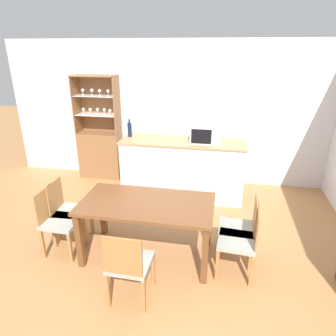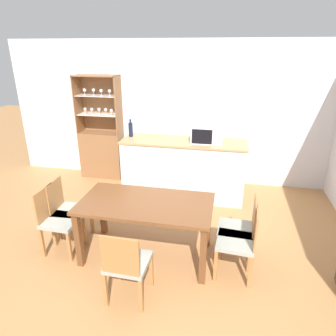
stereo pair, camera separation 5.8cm
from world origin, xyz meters
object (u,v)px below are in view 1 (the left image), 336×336
at_px(display_cabinet, 101,148).
at_px(dining_chair_side_right_near, 241,241).
at_px(dining_chair_head_near, 129,265).
at_px(dining_table, 147,210).
at_px(wine_bottle, 130,129).
at_px(microwave, 207,134).
at_px(dining_chair_side_left_far, 68,211).
at_px(dining_chair_side_right_far, 240,229).
at_px(dining_chair_side_left_near, 59,221).

distance_m(display_cabinet, dining_chair_side_right_near, 3.52).
distance_m(display_cabinet, dining_chair_head_near, 3.33).
height_order(dining_table, wine_bottle, wine_bottle).
bearing_deg(dining_chair_side_right_near, microwave, 20.52).
relative_size(dining_chair_side_left_far, dining_chair_side_right_far, 1.00).
relative_size(display_cabinet, microwave, 3.94).
bearing_deg(microwave, dining_chair_side_right_near, -73.88).
relative_size(display_cabinet, wine_bottle, 6.45).
bearing_deg(wine_bottle, dining_chair_side_left_near, -100.25).
distance_m(display_cabinet, wine_bottle, 1.04).
distance_m(dining_chair_side_right_near, dining_chair_side_left_near, 2.18).
distance_m(display_cabinet, dining_chair_side_right_far, 3.36).
bearing_deg(dining_chair_side_left_near, dining_table, 97.44).
distance_m(display_cabinet, dining_chair_side_left_near, 2.41).
height_order(display_cabinet, dining_chair_side_left_near, display_cabinet).
relative_size(dining_chair_head_near, dining_chair_side_right_far, 1.00).
xyz_separation_m(dining_table, microwave, (0.55, 1.72, 0.49)).
height_order(dining_table, dining_chair_head_near, dining_chair_head_near).
xyz_separation_m(dining_chair_side_left_near, dining_chair_head_near, (1.09, -0.60, 0.00)).
bearing_deg(dining_chair_side_left_far, display_cabinet, -172.38).
distance_m(dining_chair_side_left_far, dining_chair_side_right_near, 2.19).
bearing_deg(dining_chair_side_right_near, dining_table, 87.82).
xyz_separation_m(dining_table, dining_chair_side_left_near, (-1.09, -0.12, -0.20)).
relative_size(display_cabinet, dining_chair_side_right_far, 2.32).
height_order(dining_chair_side_right_near, dining_chair_head_near, same).
height_order(dining_chair_side_left_far, dining_chair_side_right_near, same).
bearing_deg(microwave, dining_chair_side_left_far, -135.70).
bearing_deg(dining_chair_side_left_near, wine_bottle, 170.82).
distance_m(dining_chair_side_left_far, dining_chair_side_right_far, 2.18).
relative_size(dining_chair_head_near, wine_bottle, 2.78).
relative_size(dining_chair_side_right_near, dining_chair_side_left_near, 1.00).
distance_m(dining_chair_side_left_near, dining_chair_head_near, 1.24).
bearing_deg(dining_chair_side_right_near, dining_chair_head_near, 123.10).
distance_m(dining_table, dining_chair_side_left_far, 1.11).
bearing_deg(dining_table, dining_chair_side_left_far, 173.73).
bearing_deg(dining_chair_head_near, dining_chair_side_right_near, 30.03).
bearing_deg(dining_chair_side_left_near, dining_chair_side_left_far, -178.95).
xyz_separation_m(display_cabinet, dining_chair_head_near, (1.51, -2.97, -0.16)).
height_order(dining_table, dining_chair_side_right_far, dining_chair_side_right_far).
xyz_separation_m(dining_chair_side_left_far, dining_chair_side_right_far, (2.18, 0.00, 0.00)).
bearing_deg(display_cabinet, dining_table, -56.00).
xyz_separation_m(display_cabinet, dining_chair_side_left_near, (0.42, -2.36, -0.16)).
bearing_deg(wine_bottle, dining_table, -67.14).
bearing_deg(dining_chair_side_left_far, microwave, 130.64).
xyz_separation_m(dining_chair_side_left_near, wine_bottle, (0.34, 1.89, 0.68)).
distance_m(display_cabinet, dining_chair_side_left_far, 2.17).
distance_m(dining_chair_side_left_near, dining_chair_side_right_far, 2.19).
bearing_deg(dining_table, dining_chair_side_left_near, -173.63).
bearing_deg(dining_chair_head_near, dining_chair_side_right_far, 39.05).
bearing_deg(dining_chair_side_right_far, display_cabinet, 53.25).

